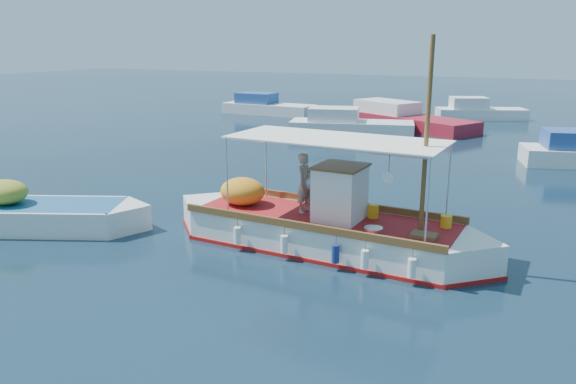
% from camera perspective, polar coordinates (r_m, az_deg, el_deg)
% --- Properties ---
extents(ground, '(160.00, 160.00, 0.00)m').
position_cam_1_polar(ground, '(15.29, 1.80, -5.92)').
color(ground, black).
rests_on(ground, ground).
extents(fishing_caique, '(9.53, 3.08, 5.82)m').
position_cam_1_polar(fishing_caique, '(15.40, 3.38, -3.76)').
color(fishing_caique, white).
rests_on(fishing_caique, ground).
extents(dinghy, '(6.50, 3.74, 1.71)m').
position_cam_1_polar(dinghy, '(18.55, -24.36, -2.33)').
color(dinghy, white).
rests_on(dinghy, ground).
extents(bg_boat_nw, '(7.73, 4.10, 1.80)m').
position_cam_1_polar(bg_boat_nw, '(34.45, 6.09, 6.67)').
color(bg_boat_nw, silver).
rests_on(bg_boat_nw, ground).
extents(bg_boat_n, '(10.35, 7.55, 1.80)m').
position_cam_1_polar(bg_boat_n, '(38.18, 11.29, 7.29)').
color(bg_boat_n, maroon).
rests_on(bg_boat_n, ground).
extents(bg_boat_far_w, '(7.35, 2.70, 1.80)m').
position_cam_1_polar(bg_boat_far_w, '(44.04, -2.24, 8.57)').
color(bg_boat_far_w, silver).
rests_on(bg_boat_far_w, ground).
extents(bg_boat_far_n, '(6.48, 4.15, 1.80)m').
position_cam_1_polar(bg_boat_far_n, '(43.03, 18.76, 7.63)').
color(bg_boat_far_n, silver).
rests_on(bg_boat_far_n, ground).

